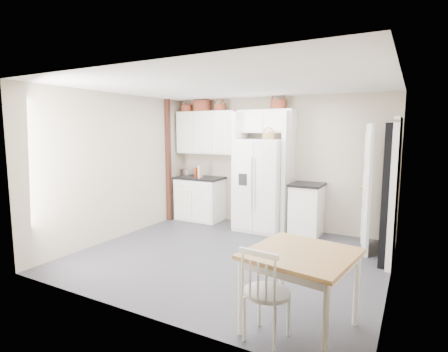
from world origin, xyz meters
The scene contains 27 objects.
floor centered at (0.00, 0.00, 0.00)m, with size 4.50×4.50×0.00m, color #403E4B.
ceiling centered at (0.00, 0.00, 2.60)m, with size 4.50×4.50×0.00m, color white.
wall_back centered at (0.00, 2.00, 1.30)m, with size 4.50×4.50×0.00m, color tan.
wall_left centered at (-2.25, 0.00, 1.30)m, with size 4.00×4.00×0.00m, color tan.
wall_right centered at (2.25, 0.00, 1.30)m, with size 4.00×4.00×0.00m, color tan.
refrigerator centered at (-0.15, 1.61, 0.89)m, with size 0.92×0.74×1.78m, color white.
base_cab_left centered at (-1.62, 1.70, 0.45)m, with size 0.97×0.62×0.90m, color white.
base_cab_right centered at (0.73, 1.70, 0.47)m, with size 0.53×0.64×0.93m, color white.
dining_table centered at (1.54, -1.45, 0.40)m, with size 0.95×0.95×0.79m, color #946034.
windsor_chair centered at (1.32, -1.75, 0.45)m, with size 0.44×0.40×0.91m, color white.
counter_left centered at (-1.62, 1.70, 0.92)m, with size 1.02×0.66×0.04m, color black.
counter_right centered at (0.73, 1.70, 0.95)m, with size 0.57×0.68×0.04m, color black.
toaster centered at (-2.01, 1.70, 1.02)m, with size 0.22×0.13×0.16m, color silver.
cookbook_red centered at (-1.64, 1.62, 1.05)m, with size 0.03×0.14×0.21m, color #A42D0E.
cookbook_cream centered at (-1.56, 1.62, 1.08)m, with size 0.04×0.18×0.26m, color beige.
basket_upper_a centered at (-2.04, 1.83, 2.42)m, with size 0.26×0.26×0.15m, color maroon.
basket_upper_b centered at (-1.64, 1.83, 2.46)m, with size 0.39×0.39×0.23m, color maroon.
basket_upper_c centered at (-1.20, 1.83, 2.42)m, with size 0.25×0.25×0.15m, color maroon.
basket_bridge_b centered at (0.09, 1.83, 2.44)m, with size 0.31×0.31×0.18m, color maroon.
basket_fridge_b centered at (0.02, 1.51, 1.84)m, with size 0.22×0.22×0.12m, color brown.
upper_cabinet centered at (-1.50, 1.83, 1.90)m, with size 1.40×0.34×0.90m, color white.
bridge_cabinet centered at (-0.15, 1.83, 2.12)m, with size 1.12×0.34×0.45m, color white.
fridge_panel_left centered at (-0.66, 1.70, 1.15)m, with size 0.08×0.60×2.30m, color white.
fridge_panel_right centered at (0.36, 1.70, 1.15)m, with size 0.08×0.60×2.30m, color white.
trim_post centered at (-2.20, 1.35, 1.30)m, with size 0.09×0.09×2.60m, color #451E15.
doorway_void centered at (2.16, 1.00, 1.02)m, with size 0.18×0.85×2.05m, color black.
door_slab centered at (1.80, 1.33, 1.02)m, with size 0.80×0.04×2.05m, color white.
Camera 1 is at (2.44, -4.63, 1.94)m, focal length 28.00 mm.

